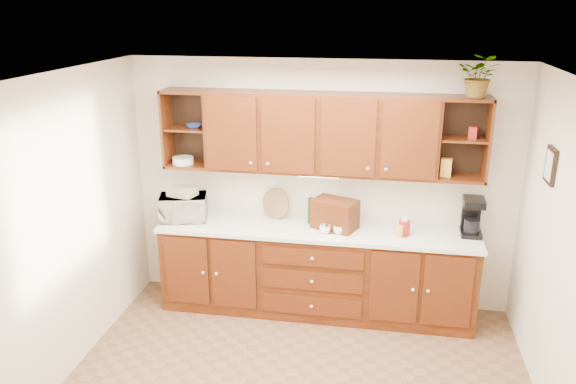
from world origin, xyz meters
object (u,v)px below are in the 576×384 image
at_px(microwave, 183,208).
at_px(potted_plant, 480,76).
at_px(coffee_maker, 472,217).
at_px(bread_box, 335,214).

bearing_deg(microwave, potted_plant, -13.45).
relative_size(microwave, coffee_maker, 1.27).
relative_size(coffee_maker, potted_plant, 0.96).
distance_m(coffee_maker, potted_plant, 1.37).
xyz_separation_m(bread_box, coffee_maker, (1.34, 0.08, 0.03)).
height_order(coffee_maker, potted_plant, potted_plant).
distance_m(microwave, bread_box, 1.59).
height_order(bread_box, potted_plant, potted_plant).
relative_size(bread_box, coffee_maker, 1.14).
bearing_deg(microwave, coffee_maker, -12.96).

